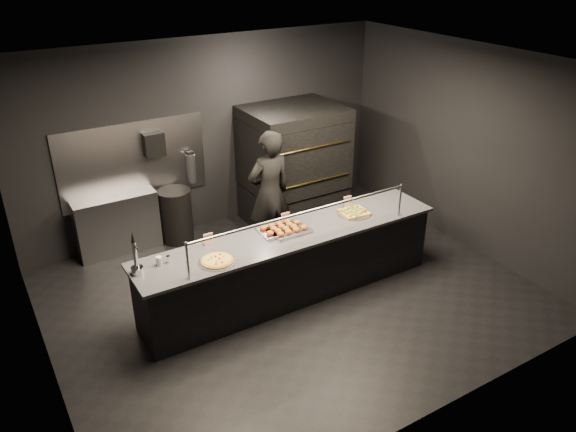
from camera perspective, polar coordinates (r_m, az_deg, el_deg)
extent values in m
plane|color=black|center=(7.54, 0.34, -7.94)|extent=(6.00, 6.00, 0.00)
plane|color=black|center=(6.35, 0.42, 15.01)|extent=(6.00, 6.00, 0.00)
cube|color=black|center=(8.89, -8.18, 8.11)|extent=(6.00, 0.04, 3.00)
cube|color=black|center=(5.11, 15.36, -7.34)|extent=(6.00, 0.04, 3.00)
cube|color=black|center=(5.98, -24.99, -3.78)|extent=(0.04, 5.00, 3.00)
cube|color=black|center=(8.66, 17.67, 6.61)|extent=(0.04, 5.00, 3.00)
cube|color=#99999E|center=(8.57, -15.41, 5.29)|extent=(2.20, 0.02, 1.20)
cube|color=black|center=(7.30, 0.35, -5.09)|extent=(4.00, 0.70, 0.88)
cube|color=#35353A|center=(7.07, 0.36, -1.91)|extent=(4.10, 0.78, 0.04)
cylinder|color=#99999E|center=(6.15, -10.17, -4.47)|extent=(0.03, 0.03, 0.45)
cylinder|color=#99999E|center=(7.57, 11.29, 1.64)|extent=(0.03, 0.03, 0.45)
cylinder|color=#99999E|center=(6.64, 1.73, 0.37)|extent=(3.00, 0.04, 0.04)
cube|color=black|center=(9.35, 0.52, 1.41)|extent=(1.50, 1.15, 0.60)
cube|color=black|center=(9.11, 0.54, 4.83)|extent=(1.50, 1.20, 0.55)
cube|color=black|center=(8.92, 0.55, 8.11)|extent=(1.50, 1.20, 0.55)
cube|color=black|center=(8.81, 0.56, 10.40)|extent=(1.50, 1.20, 0.18)
cylinder|color=gold|center=(8.63, 2.71, 3.52)|extent=(1.30, 0.02, 0.02)
cylinder|color=gold|center=(8.43, 2.78, 6.97)|extent=(1.30, 0.02, 0.02)
cube|color=#99999E|center=(8.68, -16.93, -0.82)|extent=(1.20, 0.35, 0.90)
cube|color=black|center=(8.48, -13.49, 7.10)|extent=(0.30, 0.20, 0.35)
cylinder|color=#B2B2B7|center=(8.83, -9.81, 4.76)|extent=(0.14, 0.14, 0.45)
cube|color=black|center=(8.74, -9.94, 6.28)|extent=(0.10, 0.06, 0.06)
cylinder|color=silver|center=(6.45, -15.06, -5.34)|extent=(0.14, 0.14, 0.08)
cylinder|color=silver|center=(6.36, -15.24, -3.99)|extent=(0.05, 0.05, 0.35)
cylinder|color=silver|center=(6.22, -15.19, -3.07)|extent=(0.02, 0.10, 0.02)
cone|color=black|center=(6.25, -15.50, -2.06)|extent=(0.05, 0.05, 0.14)
cylinder|color=silver|center=(6.50, -7.21, -4.62)|extent=(0.43, 0.43, 0.01)
cylinder|color=#C3823E|center=(6.50, -7.21, -4.53)|extent=(0.38, 0.38, 0.02)
cylinder|color=gold|center=(6.49, -7.22, -4.43)|extent=(0.33, 0.33, 0.01)
cube|color=silver|center=(7.12, -0.95, -1.41)|extent=(0.53, 0.40, 0.02)
ellipsoid|color=#B46A26|center=(6.97, -1.84, -1.74)|extent=(0.09, 0.09, 0.06)
ellipsoid|color=#B46A26|center=(7.10, -2.51, -1.19)|extent=(0.09, 0.09, 0.06)
ellipsoid|color=#B46A26|center=(7.02, -1.02, -1.51)|extent=(0.09, 0.09, 0.06)
ellipsoid|color=#B46A26|center=(7.15, -1.70, -0.96)|extent=(0.09, 0.09, 0.06)
ellipsoid|color=#B46A26|center=(7.07, -0.21, -1.28)|extent=(0.09, 0.09, 0.06)
ellipsoid|color=#B46A26|center=(7.20, -0.90, -0.74)|extent=(0.09, 0.09, 0.06)
ellipsoid|color=#B46A26|center=(7.12, 0.58, -1.05)|extent=(0.09, 0.09, 0.06)
ellipsoid|color=#B46A26|center=(7.25, -0.12, -0.53)|extent=(0.09, 0.09, 0.06)
cube|color=silver|center=(7.11, 0.09, -1.49)|extent=(0.53, 0.41, 0.02)
ellipsoid|color=#B46A26|center=(6.95, -0.76, -1.82)|extent=(0.09, 0.09, 0.06)
ellipsoid|color=#B46A26|center=(7.07, -1.44, -1.27)|extent=(0.09, 0.09, 0.06)
ellipsoid|color=#B46A26|center=(7.00, 0.04, -1.59)|extent=(0.09, 0.09, 0.06)
ellipsoid|color=#B46A26|center=(7.12, -0.65, -1.05)|extent=(0.09, 0.09, 0.06)
ellipsoid|color=#B46A26|center=(7.05, 0.83, -1.36)|extent=(0.09, 0.09, 0.06)
ellipsoid|color=#B46A26|center=(7.18, 0.13, -0.83)|extent=(0.09, 0.09, 0.06)
ellipsoid|color=#B46A26|center=(7.10, 1.61, -1.14)|extent=(0.09, 0.09, 0.06)
ellipsoid|color=#B46A26|center=(7.23, 0.90, -0.62)|extent=(0.09, 0.09, 0.06)
cylinder|color=silver|center=(7.61, 6.72, 0.27)|extent=(0.46, 0.46, 0.01)
cube|color=#C3823E|center=(7.60, 6.72, 0.38)|extent=(0.39, 0.36, 0.02)
cube|color=gold|center=(7.59, 6.73, 0.46)|extent=(0.37, 0.34, 0.01)
cube|color=#4A842D|center=(7.59, 6.73, 0.52)|extent=(0.35, 0.32, 0.01)
cylinder|color=silver|center=(6.54, -12.97, -4.48)|extent=(0.06, 0.06, 0.11)
cylinder|color=silver|center=(6.57, -12.07, -4.32)|extent=(0.05, 0.05, 0.09)
cube|color=white|center=(6.84, -8.09, -2.33)|extent=(0.12, 0.04, 0.15)
cube|color=white|center=(7.28, -0.25, -0.20)|extent=(0.12, 0.04, 0.15)
cube|color=white|center=(7.79, 6.06, 1.52)|extent=(0.12, 0.04, 0.15)
cylinder|color=black|center=(8.81, -11.32, 0.06)|extent=(0.50, 0.50, 0.84)
imported|color=black|center=(8.12, -1.91, 2.33)|extent=(0.70, 0.47, 1.88)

